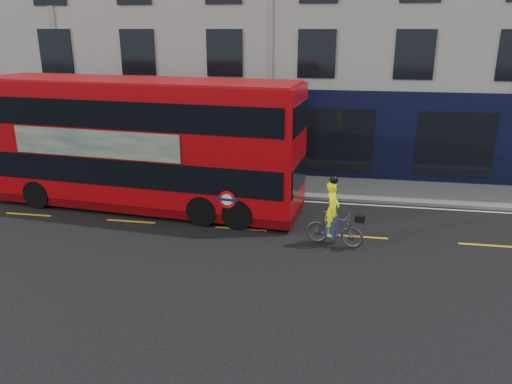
# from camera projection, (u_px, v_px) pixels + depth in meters

# --- Properties ---
(ground) EXTENTS (120.00, 120.00, 0.00)m
(ground) POSITION_uv_depth(u_px,v_px,m) (232.00, 247.00, 15.68)
(ground) COLOR black
(ground) RESTS_ON ground
(pavement) EXTENTS (60.00, 3.00, 0.12)m
(pavement) POSITION_uv_depth(u_px,v_px,m) (264.00, 184.00, 21.74)
(pavement) COLOR slate
(pavement) RESTS_ON ground
(kerb) EXTENTS (60.00, 0.12, 0.13)m
(kerb) POSITION_uv_depth(u_px,v_px,m) (258.00, 195.00, 20.33)
(kerb) COLOR slate
(kerb) RESTS_ON ground
(building_terrace) EXTENTS (50.00, 10.07, 15.00)m
(building_terrace) POSITION_uv_depth(u_px,v_px,m) (284.00, 8.00, 25.43)
(building_terrace) COLOR #A4A09A
(building_terrace) RESTS_ON ground
(road_edge_line) EXTENTS (58.00, 0.10, 0.01)m
(road_edge_line) POSITION_uv_depth(u_px,v_px,m) (257.00, 199.00, 20.07)
(road_edge_line) COLOR silver
(road_edge_line) RESTS_ON ground
(lane_dashes) EXTENTS (58.00, 0.12, 0.01)m
(lane_dashes) POSITION_uv_depth(u_px,v_px,m) (241.00, 229.00, 17.08)
(lane_dashes) COLOR gold
(lane_dashes) RESTS_ON ground
(bus) EXTENTS (12.14, 3.84, 4.82)m
(bus) POSITION_uv_depth(u_px,v_px,m) (143.00, 144.00, 18.46)
(bus) COLOR #AB060C
(bus) RESTS_ON ground
(cyclist) EXTENTS (1.90, 0.93, 2.27)m
(cyclist) POSITION_uv_depth(u_px,v_px,m) (334.00, 223.00, 15.60)
(cyclist) COLOR #414346
(cyclist) RESTS_ON ground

